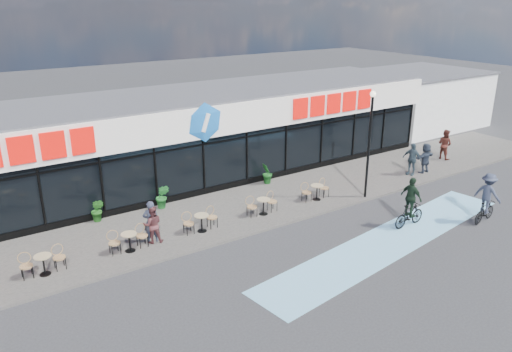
# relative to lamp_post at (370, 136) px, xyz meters

# --- Properties ---
(ground) EXTENTS (120.00, 120.00, 0.00)m
(ground) POSITION_rel_lamp_post_xyz_m (-6.37, -2.30, -3.19)
(ground) COLOR #28282B
(ground) RESTS_ON ground
(sidewalk) EXTENTS (44.00, 5.00, 0.10)m
(sidewalk) POSITION_rel_lamp_post_xyz_m (-6.37, 2.20, -3.14)
(sidewalk) COLOR #54504A
(sidewalk) RESTS_ON ground
(bike_lane) EXTENTS (14.17, 4.13, 0.01)m
(bike_lane) POSITION_rel_lamp_post_xyz_m (-2.37, -3.80, -3.18)
(bike_lane) COLOR #6FADD1
(bike_lane) RESTS_ON ground
(building) EXTENTS (30.60, 6.57, 4.75)m
(building) POSITION_rel_lamp_post_xyz_m (-6.37, 7.63, -0.85)
(building) COLOR black
(building) RESTS_ON ground
(neighbour_building) EXTENTS (9.20, 7.20, 4.11)m
(neighbour_building) POSITION_rel_lamp_post_xyz_m (14.13, 8.70, -1.12)
(neighbour_building) COLOR white
(neighbour_building) RESTS_ON ground
(lamp_post) EXTENTS (0.28, 0.28, 5.20)m
(lamp_post) POSITION_rel_lamp_post_xyz_m (0.00, 0.00, 0.00)
(lamp_post) COLOR black
(lamp_post) RESTS_ON sidewalk
(bistro_set_1) EXTENTS (1.54, 0.62, 0.90)m
(bistro_set_1) POSITION_rel_lamp_post_xyz_m (-14.68, 1.13, -2.63)
(bistro_set_1) COLOR tan
(bistro_set_1) RESTS_ON sidewalk
(bistro_set_2) EXTENTS (1.54, 0.62, 0.90)m
(bistro_set_2) POSITION_rel_lamp_post_xyz_m (-11.56, 1.13, -2.63)
(bistro_set_2) COLOR tan
(bistro_set_2) RESTS_ON sidewalk
(bistro_set_3) EXTENTS (1.54, 0.62, 0.90)m
(bistro_set_3) POSITION_rel_lamp_post_xyz_m (-8.45, 1.13, -2.63)
(bistro_set_3) COLOR tan
(bistro_set_3) RESTS_ON sidewalk
(bistro_set_4) EXTENTS (1.54, 0.62, 0.90)m
(bistro_set_4) POSITION_rel_lamp_post_xyz_m (-5.33, 1.13, -2.63)
(bistro_set_4) COLOR tan
(bistro_set_4) RESTS_ON sidewalk
(bistro_set_5) EXTENTS (1.54, 0.62, 0.90)m
(bistro_set_5) POSITION_rel_lamp_post_xyz_m (-2.21, 1.13, -2.63)
(bistro_set_5) COLOR tan
(bistro_set_5) RESTS_ON sidewalk
(potted_plant_left) EXTENTS (0.74, 0.73, 1.05)m
(potted_plant_left) POSITION_rel_lamp_post_xyz_m (-11.75, 4.41, -2.56)
(potted_plant_left) COLOR #1D5618
(potted_plant_left) RESTS_ON sidewalk
(potted_plant_mid) EXTENTS (0.82, 0.79, 1.16)m
(potted_plant_mid) POSITION_rel_lamp_post_xyz_m (-8.81, 4.20, -2.51)
(potted_plant_mid) COLOR #1C6424
(potted_plant_mid) RESTS_ON sidewalk
(potted_plant_right) EXTENTS (0.79, 0.80, 1.14)m
(potted_plant_right) POSITION_rel_lamp_post_xyz_m (-2.95, 4.16, -2.52)
(potted_plant_right) COLOR #19571D
(potted_plant_right) RESTS_ON sidewalk
(patron_left) EXTENTS (0.74, 0.60, 1.75)m
(patron_left) POSITION_rel_lamp_post_xyz_m (-10.54, 1.30, -2.21)
(patron_left) COLOR #292F41
(patron_left) RESTS_ON sidewalk
(patron_right) EXTENTS (0.91, 0.81, 1.55)m
(patron_right) POSITION_rel_lamp_post_xyz_m (-10.52, 1.21, -2.31)
(patron_right) COLOR #572D2F
(patron_right) RESTS_ON sidewalk
(pedestrian_a) EXTENTS (0.68, 1.13, 1.80)m
(pedestrian_a) POSITION_rel_lamp_post_xyz_m (4.44, 0.95, -2.19)
(pedestrian_a) COLOR #30404B
(pedestrian_a) RESTS_ON sidewalk
(pedestrian_b) EXTENTS (0.74, 0.92, 1.81)m
(pedestrian_b) POSITION_rel_lamp_post_xyz_m (8.38, 1.78, -2.18)
(pedestrian_b) COLOR #4C211B
(pedestrian_b) RESTS_ON sidewalk
(pedestrian_c) EXTENTS (1.57, 0.51, 1.68)m
(pedestrian_c) POSITION_rel_lamp_post_xyz_m (5.36, 0.78, -2.24)
(pedestrian_c) COLOR #2A3342
(pedestrian_c) RESTS_ON sidewalk
(cyclist_a) EXTENTS (1.67, 1.23, 2.24)m
(cyclist_a) POSITION_rel_lamp_post_xyz_m (2.42, -4.81, -2.14)
(cyclist_a) COLOR black
(cyclist_a) RESTS_ON ground
(cyclist_b) EXTENTS (1.76, 1.05, 2.22)m
(cyclist_b) POSITION_rel_lamp_post_xyz_m (-0.70, -3.28, -2.28)
(cyclist_b) COLOR black
(cyclist_b) RESTS_ON ground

